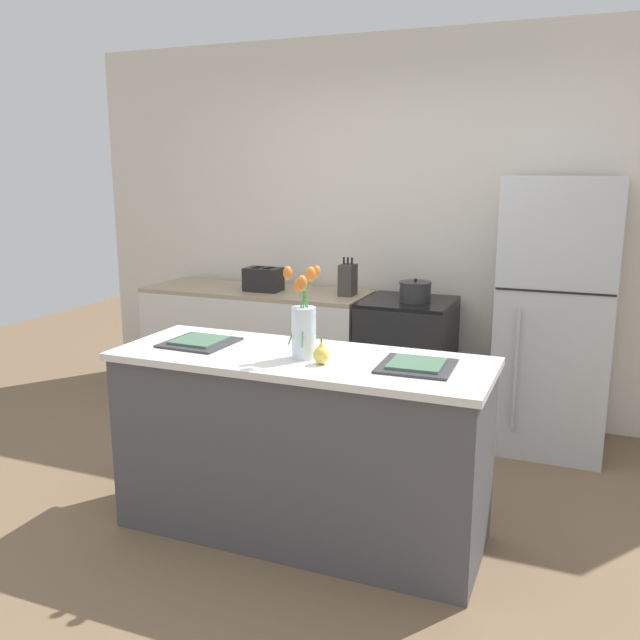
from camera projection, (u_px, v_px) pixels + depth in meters
name	position (u px, v px, depth m)	size (l,w,h in m)	color
ground_plane	(301.00, 530.00, 3.38)	(10.00, 10.00, 0.00)	brown
back_wall	(411.00, 228.00, 4.90)	(5.20, 0.08, 2.70)	silver
kitchen_island	(301.00, 445.00, 3.28)	(1.80, 0.66, 0.91)	#4C4C51
back_counter	(258.00, 348.00, 5.12)	(1.68, 0.60, 0.90)	silver
stove_range	(406.00, 364.00, 4.69)	(0.60, 0.61, 0.90)	black
refrigerator	(555.00, 316.00, 4.26)	(0.68, 0.67, 1.73)	#B7BABC
flower_vase	(304.00, 324.00, 3.11)	(0.14, 0.20, 0.43)	silver
pear_figurine	(321.00, 354.00, 3.03)	(0.07, 0.07, 0.12)	#E5CC4C
plate_setting_left	(200.00, 342.00, 3.40)	(0.33, 0.33, 0.02)	#333338
plate_setting_right	(417.00, 365.00, 2.99)	(0.33, 0.33, 0.02)	#333338
toaster	(263.00, 279.00, 4.94)	(0.28, 0.18, 0.17)	black
cooking_pot	(415.00, 292.00, 4.54)	(0.22, 0.22, 0.16)	#2D2D2D
knife_block	(348.00, 280.00, 4.75)	(0.10, 0.14, 0.27)	#3D3833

